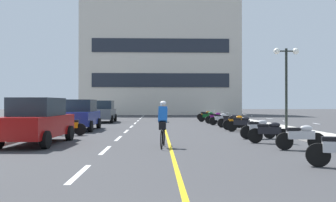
{
  "coord_description": "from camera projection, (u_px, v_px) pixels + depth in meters",
  "views": [
    {
      "loc": [
        -0.21,
        -2.05,
        1.61
      ],
      "look_at": [
        0.49,
        21.55,
        1.75
      ],
      "focal_mm": 37.49,
      "sensor_mm": 36.0,
      "label": 1
    }
  ],
  "objects": [
    {
      "name": "ground_plane",
      "position": [
        161.0,
        128.0,
        23.04
      ],
      "size": [
        140.0,
        140.0,
        0.0
      ],
      "primitive_type": "plane",
      "color": "#38383A"
    },
    {
      "name": "curb_left",
      "position": [
        63.0,
        124.0,
        25.82
      ],
      "size": [
        2.4,
        72.0,
        0.12
      ],
      "primitive_type": "cube",
      "color": "#B7B2A8",
      "rests_on": "ground"
    },
    {
      "name": "curb_right",
      "position": [
        256.0,
        124.0,
        26.25
      ],
      "size": [
        2.4,
        72.0,
        0.12
      ],
      "primitive_type": "cube",
      "color": "#B7B2A8",
      "rests_on": "ground"
    },
    {
      "name": "lane_dash_1",
      "position": [
        79.0,
        174.0,
        7.99
      ],
      "size": [
        0.14,
        2.2,
        0.01
      ],
      "primitive_type": "cube",
      "color": "silver",
      "rests_on": "ground"
    },
    {
      "name": "lane_dash_2",
      "position": [
        105.0,
        150.0,
        11.98
      ],
      "size": [
        0.14,
        2.2,
        0.01
      ],
      "primitive_type": "cube",
      "color": "silver",
      "rests_on": "ground"
    },
    {
      "name": "lane_dash_3",
      "position": [
        118.0,
        138.0,
        15.98
      ],
      "size": [
        0.14,
        2.2,
        0.01
      ],
      "primitive_type": "cube",
      "color": "silver",
      "rests_on": "ground"
    },
    {
      "name": "lane_dash_4",
      "position": [
        126.0,
        131.0,
        19.98
      ],
      "size": [
        0.14,
        2.2,
        0.01
      ],
      "primitive_type": "cube",
      "color": "silver",
      "rests_on": "ground"
    },
    {
      "name": "lane_dash_5",
      "position": [
        131.0,
        127.0,
        23.98
      ],
      "size": [
        0.14,
        2.2,
        0.01
      ],
      "primitive_type": "cube",
      "color": "silver",
      "rests_on": "ground"
    },
    {
      "name": "lane_dash_6",
      "position": [
        135.0,
        123.0,
        27.98
      ],
      "size": [
        0.14,
        2.2,
        0.01
      ],
      "primitive_type": "cube",
      "color": "silver",
      "rests_on": "ground"
    },
    {
      "name": "lane_dash_7",
      "position": [
        138.0,
        121.0,
        31.97
      ],
      "size": [
        0.14,
        2.2,
        0.01
      ],
      "primitive_type": "cube",
      "color": "silver",
      "rests_on": "ground"
    },
    {
      "name": "lane_dash_8",
      "position": [
        140.0,
        119.0,
        35.97
      ],
      "size": [
        0.14,
        2.2,
        0.01
      ],
      "primitive_type": "cube",
      "color": "silver",
      "rests_on": "ground"
    },
    {
      "name": "lane_dash_9",
      "position": [
        142.0,
        117.0,
        39.97
      ],
      "size": [
        0.14,
        2.2,
        0.01
      ],
      "primitive_type": "cube",
      "color": "silver",
      "rests_on": "ground"
    },
    {
      "name": "lane_dash_10",
      "position": [
        143.0,
        116.0,
        43.97
      ],
      "size": [
        0.14,
        2.2,
        0.01
      ],
      "primitive_type": "cube",
      "color": "silver",
      "rests_on": "ground"
    },
    {
      "name": "lane_dash_11",
      "position": [
        145.0,
        115.0,
        47.97
      ],
      "size": [
        0.14,
        2.2,
        0.01
      ],
      "primitive_type": "cube",
      "color": "silver",
      "rests_on": "ground"
    },
    {
      "name": "centre_line_yellow",
      "position": [
        164.0,
        125.0,
        26.04
      ],
      "size": [
        0.12,
        66.0,
        0.01
      ],
      "primitive_type": "cube",
      "color": "gold",
      "rests_on": "ground"
    },
    {
      "name": "office_building",
      "position": [
        161.0,
        60.0,
        50.44
      ],
      "size": [
        21.98,
        6.84,
        15.61
      ],
      "color": "beige",
      "rests_on": "ground"
    },
    {
      "name": "street_lamp_mid",
      "position": [
        286.0,
        69.0,
        20.02
      ],
      "size": [
        1.46,
        0.36,
        4.65
      ],
      "color": "black",
      "rests_on": "curb_right"
    },
    {
      "name": "parked_car_near",
      "position": [
        37.0,
        121.0,
        13.73
      ],
      "size": [
        2.09,
        4.28,
        1.82
      ],
      "color": "black",
      "rests_on": "ground"
    },
    {
      "name": "parked_car_mid",
      "position": [
        81.0,
        115.0,
        20.92
      ],
      "size": [
        1.93,
        4.21,
        1.82
      ],
      "color": "black",
      "rests_on": "ground"
    },
    {
      "name": "parked_car_far",
      "position": [
        103.0,
        111.0,
        29.3
      ],
      "size": [
        1.98,
        4.23,
        1.82
      ],
      "color": "black",
      "rests_on": "ground"
    },
    {
      "name": "motorcycle_2",
      "position": [
        301.0,
        136.0,
        12.02
      ],
      "size": [
        1.7,
        0.6,
        0.92
      ],
      "color": "black",
      "rests_on": "ground"
    },
    {
      "name": "motorcycle_3",
      "position": [
        270.0,
        132.0,
        13.99
      ],
      "size": [
        1.67,
        0.69,
        0.92
      ],
      "color": "black",
      "rests_on": "ground"
    },
    {
      "name": "motorcycle_4",
      "position": [
        258.0,
        128.0,
        15.81
      ],
      "size": [
        1.7,
        0.6,
        0.92
      ],
      "color": "black",
      "rests_on": "ground"
    },
    {
      "name": "motorcycle_5",
      "position": [
        69.0,
        126.0,
        17.42
      ],
      "size": [
        1.7,
        0.6,
        0.92
      ],
      "color": "black",
      "rests_on": "ground"
    },
    {
      "name": "motorcycle_6",
      "position": [
        242.0,
        123.0,
        19.65
      ],
      "size": [
        1.67,
        0.69,
        0.92
      ],
      "color": "black",
      "rests_on": "ground"
    },
    {
      "name": "motorcycle_7",
      "position": [
        236.0,
        122.0,
        21.16
      ],
      "size": [
        1.7,
        0.6,
        0.92
      ],
      "color": "black",
      "rests_on": "ground"
    },
    {
      "name": "motorcycle_8",
      "position": [
        230.0,
        120.0,
        23.04
      ],
      "size": [
        1.68,
        0.65,
        0.92
      ],
      "color": "black",
      "rests_on": "ground"
    },
    {
      "name": "motorcycle_9",
      "position": [
        221.0,
        119.0,
        25.63
      ],
      "size": [
        1.7,
        0.6,
        0.92
      ],
      "color": "black",
      "rests_on": "ground"
    },
    {
      "name": "motorcycle_10",
      "position": [
        216.0,
        118.0,
        27.61
      ],
      "size": [
        1.7,
        0.6,
        0.92
      ],
      "color": "black",
      "rests_on": "ground"
    },
    {
      "name": "motorcycle_11",
      "position": [
        208.0,
        116.0,
        30.05
      ],
      "size": [
        1.67,
        0.69,
        0.92
      ],
      "color": "black",
      "rests_on": "ground"
    },
    {
      "name": "motorcycle_12",
      "position": [
        206.0,
        115.0,
        33.23
      ],
      "size": [
        1.7,
        0.6,
        0.92
      ],
      "color": "black",
      "rests_on": "ground"
    },
    {
      "name": "cyclist_rider",
      "position": [
        163.0,
        123.0,
        12.85
      ],
      "size": [
        0.43,
        1.77,
        1.71
      ],
      "color": "black",
      "rests_on": "ground"
    }
  ]
}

